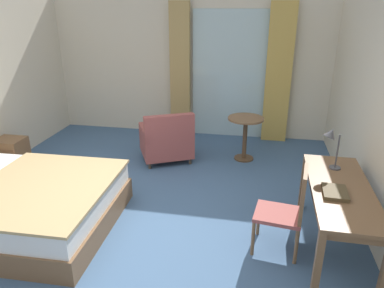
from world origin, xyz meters
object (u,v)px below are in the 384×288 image
bed (11,203)px  desk_chair (288,208)px  round_cafe_table (245,129)px  nightstand (12,154)px  desk_lamp (332,139)px  closed_book (335,192)px  armchair_by_window (167,141)px  writing_desk (340,195)px

bed → desk_chair: size_ratio=2.44×
bed → round_cafe_table: bearing=43.1°
nightstand → round_cafe_table: 3.65m
round_cafe_table → desk_lamp: bearing=-62.1°
closed_book → armchair_by_window: (-2.17, 2.05, -0.41)m
bed → desk_lamp: (3.49, 0.58, 0.81)m
writing_desk → armchair_by_window: size_ratio=1.55×
bed → nightstand: bearing=125.7°
writing_desk → closed_book: size_ratio=5.21×
desk_lamp → armchair_by_window: (-2.19, 1.51, -0.75)m
desk_lamp → closed_book: 0.64m
desk_chair → armchair_by_window: size_ratio=0.93×
desk_chair → round_cafe_table: size_ratio=1.31×
desk_chair → armchair_by_window: bearing=131.5°
writing_desk → desk_lamp: (-0.07, 0.39, 0.45)m
closed_book → round_cafe_table: (-0.94, 2.33, -0.24)m
closed_book → armchair_by_window: armchair_by_window is taller
writing_desk → desk_chair: (-0.49, -0.10, -0.15)m
nightstand → desk_chair: 4.20m
nightstand → armchair_by_window: (2.24, 0.79, 0.08)m
desk_chair → round_cafe_table: desk_chair is taller
writing_desk → desk_lamp: desk_lamp is taller
desk_chair → armchair_by_window: (-1.77, 2.00, -0.16)m
armchair_by_window → desk_chair: bearing=-48.5°
desk_lamp → round_cafe_table: bearing=117.9°
writing_desk → armchair_by_window: (-2.26, 1.90, -0.31)m
nightstand → round_cafe_table: (3.47, 1.07, 0.26)m
bed → closed_book: bed is taller
nightstand → desk_chair: desk_chair is taller
armchair_by_window → closed_book: bearing=-43.3°
nightstand → closed_book: 4.62m
round_cafe_table → bed: bearing=-136.9°
writing_desk → armchair_by_window: armchair_by_window is taller
bed → nightstand: 1.61m
closed_book → desk_lamp: bearing=91.3°
bed → desk_lamp: bearing=9.5°
armchair_by_window → nightstand: bearing=-160.7°
bed → round_cafe_table: bed is taller
bed → nightstand: bed is taller
nightstand → armchair_by_window: size_ratio=0.50×
desk_chair → closed_book: (0.40, -0.05, 0.25)m
bed → nightstand: size_ratio=4.50×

